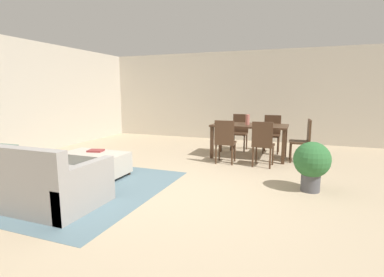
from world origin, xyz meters
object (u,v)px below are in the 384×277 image
at_px(book_on_ottoman, 96,151).
at_px(vase_centerpiece, 248,120).
at_px(ottoman_table, 96,162).
at_px(potted_plant, 312,162).
at_px(dining_table, 249,129).
at_px(dining_chair_far_left, 240,130).
at_px(dining_chair_near_left, 225,139).
at_px(dining_chair_far_right, 272,132).
at_px(couch, 24,182).
at_px(dining_chair_head_east, 304,138).
at_px(dining_chair_near_right, 263,141).

bearing_deg(book_on_ottoman, vase_centerpiece, 44.99).
relative_size(ottoman_table, book_on_ottoman, 4.39).
height_order(book_on_ottoman, potted_plant, potted_plant).
distance_m(vase_centerpiece, book_on_ottoman, 3.32).
bearing_deg(vase_centerpiece, dining_table, 45.58).
bearing_deg(dining_chair_far_left, dining_chair_near_left, -89.76).
relative_size(dining_chair_far_right, book_on_ottoman, 3.54).
bearing_deg(potted_plant, dining_chair_far_right, 107.14).
bearing_deg(dining_table, dining_chair_far_right, 61.00).
bearing_deg(book_on_ottoman, couch, -91.17).
xyz_separation_m(dining_chair_near_left, dining_chair_far_left, (-0.01, 1.58, 0.00)).
distance_m(dining_table, dining_chair_head_east, 1.17).
xyz_separation_m(dining_chair_far_right, dining_chair_head_east, (0.73, -0.80, 0.00)).
xyz_separation_m(dining_chair_far_left, book_on_ottoman, (-1.99, -3.18, -0.08)).
bearing_deg(dining_chair_far_right, dining_chair_near_left, -117.50).
height_order(dining_chair_far_right, book_on_ottoman, dining_chair_far_right).
bearing_deg(dining_table, potted_plant, -56.94).
bearing_deg(dining_table, vase_centerpiece, -134.42).
bearing_deg(dining_chair_near_left, dining_chair_head_east, 25.65).
relative_size(dining_chair_far_right, potted_plant, 1.21).
distance_m(couch, book_on_ottoman, 1.45).
relative_size(ottoman_table, dining_chair_head_east, 1.24).
bearing_deg(ottoman_table, dining_chair_far_left, 59.18).
bearing_deg(dining_chair_near_left, ottoman_table, -139.36).
relative_size(ottoman_table, dining_chair_near_left, 1.24).
height_order(ottoman_table, dining_table, dining_table).
distance_m(dining_chair_near_right, book_on_ottoman, 3.20).
xyz_separation_m(dining_chair_near_right, dining_chair_far_left, (-0.78, 1.58, 0.00)).
height_order(dining_chair_near_right, dining_chair_far_right, same).
bearing_deg(ottoman_table, dining_table, 46.42).
distance_m(dining_chair_near_left, potted_plant, 2.02).
bearing_deg(dining_chair_near_left, dining_table, 64.05).
distance_m(couch, potted_plant, 4.12).
bearing_deg(dining_chair_near_left, dining_chair_near_right, 0.29).
height_order(dining_chair_head_east, potted_plant, dining_chair_head_east).
bearing_deg(dining_table, book_on_ottoman, -135.00).
xyz_separation_m(dining_chair_near_left, dining_chair_near_right, (0.77, 0.00, 0.00)).
bearing_deg(dining_chair_far_left, potted_plant, -59.19).
distance_m(dining_chair_far_right, dining_chair_head_east, 1.09).
bearing_deg(dining_chair_far_right, dining_table, -119.00).
bearing_deg(potted_plant, dining_chair_head_east, 93.17).
relative_size(couch, ottoman_table, 1.87).
xyz_separation_m(ottoman_table, potted_plant, (3.59, 0.49, 0.21)).
bearing_deg(dining_chair_far_right, couch, -121.64).
distance_m(couch, vase_centerpiece, 4.48).
xyz_separation_m(ottoman_table, book_on_ottoman, (-0.05, 0.07, 0.20)).
relative_size(dining_chair_far_left, dining_chair_head_east, 1.00).
xyz_separation_m(couch, dining_chair_far_left, (2.02, 4.63, 0.23)).
distance_m(ottoman_table, dining_chair_near_right, 3.20).
bearing_deg(potted_plant, dining_chair_far_left, 120.81).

